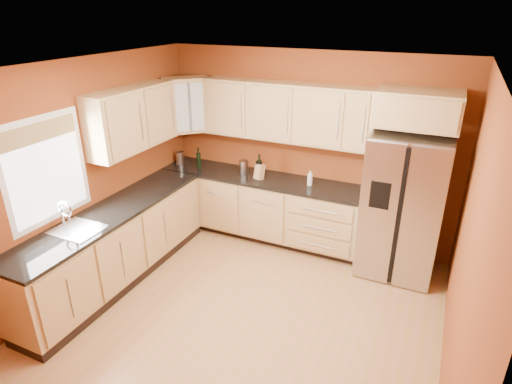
# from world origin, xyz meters

# --- Properties ---
(floor) EXTENTS (4.00, 4.00, 0.00)m
(floor) POSITION_xyz_m (0.00, 0.00, 0.00)
(floor) COLOR olive
(floor) RESTS_ON ground
(ceiling) EXTENTS (4.00, 4.00, 0.00)m
(ceiling) POSITION_xyz_m (0.00, 0.00, 2.60)
(ceiling) COLOR white
(ceiling) RESTS_ON wall_back
(wall_back) EXTENTS (4.00, 0.04, 2.60)m
(wall_back) POSITION_xyz_m (0.00, 2.00, 1.30)
(wall_back) COLOR brown
(wall_back) RESTS_ON floor
(wall_front) EXTENTS (4.00, 0.04, 2.60)m
(wall_front) POSITION_xyz_m (0.00, -2.00, 1.30)
(wall_front) COLOR brown
(wall_front) RESTS_ON floor
(wall_left) EXTENTS (0.04, 4.00, 2.60)m
(wall_left) POSITION_xyz_m (-2.00, 0.00, 1.30)
(wall_left) COLOR brown
(wall_left) RESTS_ON floor
(wall_right) EXTENTS (0.04, 4.00, 2.60)m
(wall_right) POSITION_xyz_m (2.00, 0.00, 1.30)
(wall_right) COLOR brown
(wall_right) RESTS_ON floor
(base_cabinets_back) EXTENTS (2.90, 0.60, 0.88)m
(base_cabinets_back) POSITION_xyz_m (-0.55, 1.70, 0.44)
(base_cabinets_back) COLOR tan
(base_cabinets_back) RESTS_ON floor
(base_cabinets_left) EXTENTS (0.60, 2.80, 0.88)m
(base_cabinets_left) POSITION_xyz_m (-1.70, 0.00, 0.44)
(base_cabinets_left) COLOR tan
(base_cabinets_left) RESTS_ON floor
(countertop_back) EXTENTS (2.90, 0.62, 0.04)m
(countertop_back) POSITION_xyz_m (-0.55, 1.69, 0.90)
(countertop_back) COLOR black
(countertop_back) RESTS_ON base_cabinets_back
(countertop_left) EXTENTS (0.62, 2.80, 0.04)m
(countertop_left) POSITION_xyz_m (-1.69, 0.00, 0.90)
(countertop_left) COLOR black
(countertop_left) RESTS_ON base_cabinets_left
(upper_cabinets_back) EXTENTS (2.30, 0.33, 0.75)m
(upper_cabinets_back) POSITION_xyz_m (-0.25, 1.83, 1.83)
(upper_cabinets_back) COLOR tan
(upper_cabinets_back) RESTS_ON wall_back
(upper_cabinets_left) EXTENTS (0.33, 1.35, 0.75)m
(upper_cabinets_left) POSITION_xyz_m (-1.83, 0.72, 1.83)
(upper_cabinets_left) COLOR tan
(upper_cabinets_left) RESTS_ON wall_left
(corner_upper_cabinet) EXTENTS (0.67, 0.67, 0.75)m
(corner_upper_cabinet) POSITION_xyz_m (-1.67, 1.67, 1.83)
(corner_upper_cabinet) COLOR tan
(corner_upper_cabinet) RESTS_ON wall_back
(over_fridge_cabinet) EXTENTS (0.92, 0.60, 0.40)m
(over_fridge_cabinet) POSITION_xyz_m (1.35, 1.70, 2.05)
(over_fridge_cabinet) COLOR tan
(over_fridge_cabinet) RESTS_ON wall_back
(refrigerator) EXTENTS (0.90, 0.75, 1.78)m
(refrigerator) POSITION_xyz_m (1.35, 1.62, 0.89)
(refrigerator) COLOR #ADADB1
(refrigerator) RESTS_ON floor
(window) EXTENTS (0.03, 0.90, 1.00)m
(window) POSITION_xyz_m (-1.98, -0.50, 1.55)
(window) COLOR white
(window) RESTS_ON wall_left
(sink_faucet) EXTENTS (0.50, 0.42, 0.30)m
(sink_faucet) POSITION_xyz_m (-1.69, -0.50, 1.07)
(sink_faucet) COLOR silver
(sink_faucet) RESTS_ON countertop_left
(canister_left) EXTENTS (0.14, 0.14, 0.19)m
(canister_left) POSITION_xyz_m (-1.85, 1.66, 1.02)
(canister_left) COLOR #ADADB1
(canister_left) RESTS_ON countertop_back
(canister_right) EXTENTS (0.16, 0.16, 0.20)m
(canister_right) POSITION_xyz_m (-0.81, 1.70, 1.02)
(canister_right) COLOR #ADADB1
(canister_right) RESTS_ON countertop_back
(wine_bottle_a) EXTENTS (0.10, 0.10, 0.34)m
(wine_bottle_a) POSITION_xyz_m (-0.56, 1.66, 1.09)
(wine_bottle_a) COLOR black
(wine_bottle_a) RESTS_ON countertop_back
(wine_bottle_b) EXTENTS (0.07, 0.07, 0.30)m
(wine_bottle_b) POSITION_xyz_m (-1.53, 1.67, 1.07)
(wine_bottle_b) COLOR black
(wine_bottle_b) RESTS_ON countertop_back
(knife_block) EXTENTS (0.13, 0.13, 0.21)m
(knife_block) POSITION_xyz_m (-0.54, 1.62, 1.03)
(knife_block) COLOR tan
(knife_block) RESTS_ON countertop_back
(soap_dispenser) EXTENTS (0.07, 0.07, 0.20)m
(soap_dispenser) POSITION_xyz_m (0.16, 1.70, 1.02)
(soap_dispenser) COLOR silver
(soap_dispenser) RESTS_ON countertop_back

